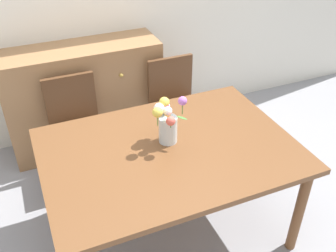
% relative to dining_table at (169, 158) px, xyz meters
% --- Properties ---
extents(ground_plane, '(12.00, 12.00, 0.00)m').
position_rel_dining_table_xyz_m(ground_plane, '(0.00, 0.00, -0.68)').
color(ground_plane, '#939399').
extents(dining_table, '(1.64, 1.16, 0.76)m').
position_rel_dining_table_xyz_m(dining_table, '(0.00, 0.00, 0.00)').
color(dining_table, brown).
rests_on(dining_table, ground_plane).
extents(chair_left, '(0.42, 0.42, 0.90)m').
position_rel_dining_table_xyz_m(chair_left, '(-0.45, 0.92, -0.17)').
color(chair_left, brown).
rests_on(chair_left, ground_plane).
extents(chair_right, '(0.42, 0.42, 0.90)m').
position_rel_dining_table_xyz_m(chair_right, '(0.45, 0.92, -0.17)').
color(chair_right, brown).
rests_on(chair_right, ground_plane).
extents(dresser, '(1.40, 0.47, 1.00)m').
position_rel_dining_table_xyz_m(dresser, '(-0.28, 1.33, -0.18)').
color(dresser, '#9E7047').
rests_on(dresser, ground_plane).
extents(flower_vase, '(0.26, 0.24, 0.30)m').
position_rel_dining_table_xyz_m(flower_vase, '(0.02, 0.08, 0.24)').
color(flower_vase, silver).
rests_on(flower_vase, dining_table).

